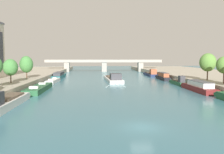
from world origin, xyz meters
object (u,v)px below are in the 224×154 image
(moored_boat_right_midway, at_px, (151,74))
(tree_right_nearest, at_px, (208,62))
(moored_boat_right_end, at_px, (163,77))
(tree_left_distant, at_px, (26,64))
(barge_midriver, at_px, (113,78))
(tree_left_end_of_row, at_px, (10,67))
(moored_boat_right_upstream, at_px, (178,82))
(moored_boat_left_midway, at_px, (5,102))
(moored_boat_left_lone, at_px, (39,88))
(tree_right_end_of_row, at_px, (224,65))
(moored_boat_left_gap_after, at_px, (59,75))
(bridge_far, at_px, (104,64))
(moored_boat_left_second, at_px, (53,81))
(moored_boat_right_gap_after, at_px, (199,87))

(moored_boat_right_midway, bearing_deg, tree_right_nearest, -81.92)
(moored_boat_right_end, relative_size, tree_left_distant, 2.11)
(barge_midriver, bearing_deg, tree_left_end_of_row, -140.49)
(moored_boat_right_upstream, height_order, moored_boat_right_midway, moored_boat_right_midway)
(barge_midriver, distance_m, moored_boat_left_midway, 44.84)
(moored_boat_left_lone, bearing_deg, moored_boat_right_midway, 48.72)
(moored_boat_left_midway, bearing_deg, tree_left_end_of_row, 107.04)
(barge_midriver, bearing_deg, tree_left_distant, -160.87)
(tree_right_end_of_row, bearing_deg, tree_left_distant, 160.87)
(moored_boat_left_gap_after, relative_size, tree_left_end_of_row, 2.92)
(moored_boat_left_midway, distance_m, bridge_far, 95.55)
(barge_midriver, height_order, moored_boat_left_second, barge_midriver)
(moored_boat_left_second, distance_m, moored_boat_left_gap_after, 17.22)
(moored_boat_left_second, relative_size, moored_boat_right_end, 0.95)
(moored_boat_right_gap_after, height_order, bridge_far, bridge_far)
(moored_boat_right_gap_after, xyz_separation_m, tree_left_distant, (-44.00, 16.13, 4.88))
(moored_boat_left_gap_after, xyz_separation_m, tree_left_distant, (-5.69, -22.80, 4.93))
(moored_boat_left_gap_after, distance_m, moored_boat_right_midway, 39.03)
(moored_boat_right_end, bearing_deg, barge_midriver, -169.98)
(moored_boat_right_midway, xyz_separation_m, tree_right_end_of_row, (5.38, -47.22, 5.21))
(moored_boat_right_gap_after, bearing_deg, tree_right_nearest, 51.24)
(moored_boat_left_second, xyz_separation_m, moored_boat_right_end, (37.54, 6.58, 0.57))
(moored_boat_right_end, height_order, bridge_far, bridge_far)
(moored_boat_left_second, distance_m, moored_boat_right_midway, 44.80)
(barge_midriver, relative_size, moored_boat_left_gap_after, 1.34)
(moored_boat_left_midway, bearing_deg, moored_boat_right_gap_after, 21.35)
(moored_boat_left_lone, xyz_separation_m, tree_left_distant, (-6.54, 12.63, 5.30))
(moored_boat_left_gap_after, height_order, moored_boat_right_midway, moored_boat_right_midway)
(bridge_far, bearing_deg, moored_boat_left_gap_after, -115.97)
(tree_left_end_of_row, bearing_deg, moored_boat_right_gap_after, -4.88)
(moored_boat_left_lone, distance_m, moored_boat_right_end, 44.98)
(barge_midriver, relative_size, tree_left_end_of_row, 3.90)
(moored_boat_left_lone, relative_size, bridge_far, 0.26)
(moored_boat_left_lone, xyz_separation_m, moored_boat_right_end, (37.51, 24.81, 0.50))
(bridge_far, bearing_deg, barge_midriver, -89.07)
(moored_boat_left_second, height_order, moored_boat_right_end, moored_boat_right_end)
(moored_boat_left_gap_after, bearing_deg, tree_right_end_of_row, -42.41)
(moored_boat_left_second, bearing_deg, moored_boat_left_midway, -91.23)
(moored_boat_right_upstream, bearing_deg, moored_boat_right_midway, 89.74)
(moored_boat_left_lone, bearing_deg, tree_right_nearest, 4.63)
(barge_midriver, relative_size, moored_boat_left_midway, 1.41)
(moored_boat_left_second, relative_size, tree_right_nearest, 1.81)
(moored_boat_right_upstream, distance_m, moored_boat_right_end, 15.36)
(moored_boat_left_midway, relative_size, moored_boat_left_second, 1.21)
(moored_boat_left_second, relative_size, moored_boat_right_upstream, 1.27)
(barge_midriver, xyz_separation_m, moored_boat_left_midway, (-20.14, -40.06, 0.07))
(tree_left_end_of_row, bearing_deg, moored_boat_left_midway, -72.96)
(moored_boat_right_upstream, bearing_deg, tree_right_end_of_row, -68.40)
(moored_boat_right_end, xyz_separation_m, tree_right_nearest, (5.55, -21.33, 5.48))
(tree_right_nearest, bearing_deg, moored_boat_right_gap_after, -128.76)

